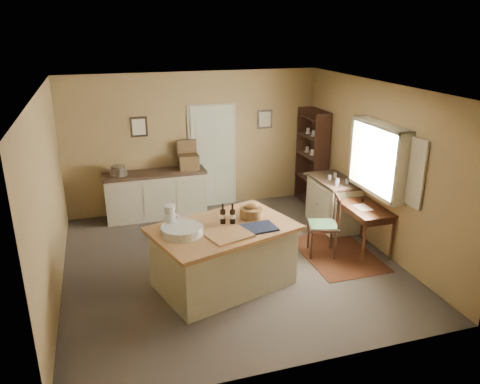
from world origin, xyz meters
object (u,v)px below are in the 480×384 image
(desk_chair, at_px, (323,226))
(right_cabinet, at_px, (333,202))
(work_island, at_px, (223,255))
(writing_desk, at_px, (365,213))
(sideboard, at_px, (156,193))
(shelving_unit, at_px, (314,158))

(desk_chair, height_order, right_cabinet, desk_chair)
(work_island, height_order, writing_desk, work_island)
(desk_chair, bearing_deg, right_cabinet, 71.72)
(writing_desk, height_order, desk_chair, desk_chair)
(desk_chair, relative_size, right_cabinet, 0.91)
(sideboard, relative_size, right_cabinet, 1.76)
(work_island, bearing_deg, sideboard, 84.10)
(work_island, bearing_deg, desk_chair, -2.90)
(work_island, relative_size, right_cabinet, 2.01)
(desk_chair, bearing_deg, work_island, -148.46)
(work_island, distance_m, shelving_unit, 3.74)
(writing_desk, distance_m, desk_chair, 0.73)
(writing_desk, relative_size, desk_chair, 0.95)
(sideboard, xyz_separation_m, desk_chair, (2.33, -2.36, 0.01))
(sideboard, xyz_separation_m, right_cabinet, (3.04, -1.38, -0.02))
(right_cabinet, bearing_deg, writing_desk, -89.99)
(work_island, distance_m, right_cabinet, 2.86)
(sideboard, relative_size, desk_chair, 1.94)
(sideboard, distance_m, desk_chair, 3.32)
(writing_desk, distance_m, right_cabinet, 1.09)
(work_island, relative_size, sideboard, 1.14)
(work_island, xyz_separation_m, sideboard, (-0.56, 2.82, -0.00))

